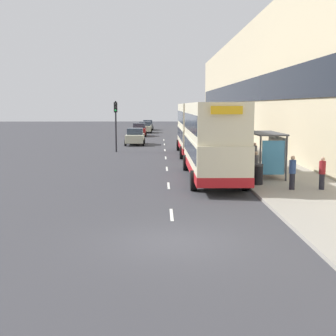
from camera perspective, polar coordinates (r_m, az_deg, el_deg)
The scene contains 23 objects.
ground_plane at distance 14.51m, azimuth 0.78°, elevation -8.98°, with size 220.00×220.00×0.00m, color #38383D.
pavement at distance 53.01m, azimuth 6.58°, elevation 3.15°, with size 5.00×93.00×0.14m.
terrace_facade at distance 53.57m, azimuth 10.98°, elevation 9.91°, with size 3.10×93.00×12.84m.
lane_mark_0 at distance 17.95m, azimuth 0.44°, elevation -5.72°, with size 0.12×2.00×0.01m.
lane_mark_1 at distance 24.36m, azimuth 0.07°, elevation -2.17°, with size 0.12×2.00×0.01m.
lane_mark_2 at distance 30.83m, azimuth -0.14°, elevation -0.10°, with size 0.12×2.00×0.01m.
lane_mark_3 at distance 37.32m, azimuth -0.28°, elevation 1.25°, with size 0.12×2.00×0.01m.
lane_mark_4 at distance 43.83m, azimuth -0.38°, elevation 2.20°, with size 0.12×2.00×0.01m.
lane_mark_5 at distance 50.35m, azimuth -0.46°, elevation 2.90°, with size 0.12×2.00×0.01m.
lane_mark_6 at distance 56.87m, azimuth -0.51°, elevation 3.44°, with size 0.12×2.00×0.01m.
bus_shelter at distance 27.11m, azimuth 12.29°, elevation 2.64°, with size 1.60×4.20×2.48m.
double_decker_bus_near at distance 26.28m, azimuth 5.40°, elevation 3.52°, with size 2.85×11.24×4.30m.
double_decker_bus_ahead at distance 39.78m, azimuth 3.31°, elevation 4.92°, with size 2.85×10.69×4.30m.
car_0 at distance 64.15m, azimuth -3.53°, elevation 4.68°, with size 1.98×4.50×1.78m.
car_1 at distance 50.03m, azimuth -4.03°, elevation 3.84°, with size 2.04×4.54×1.76m.
car_2 at distance 80.60m, azimuth -2.48°, elevation 5.26°, with size 1.92×4.44×1.69m.
car_3 at distance 72.26m, azimuth -2.82°, elevation 4.99°, with size 2.09×4.58×1.71m.
pedestrian_at_shelter at distance 23.59m, azimuth 18.28°, elevation -0.56°, with size 0.31×0.31×1.58m.
pedestrian_1 at distance 25.14m, azimuth 10.63°, elevation 0.21°, with size 0.32×0.32×1.61m.
pedestrian_2 at distance 31.61m, azimuth 10.53°, elevation 1.67°, with size 0.31×0.31×1.57m.
pedestrian_3 at distance 23.16m, azimuth 14.92°, elevation -0.51°, with size 0.32×0.32×1.64m.
litter_bin at distance 24.30m, azimuth 10.88°, elevation -0.75°, with size 0.55×0.55×1.05m.
traffic_light_far_kerb at distance 42.16m, azimuth -6.39°, elevation 6.11°, with size 0.30×0.32×4.55m.
Camera 1 is at (-0.42, -13.90, 4.14)m, focal length 50.00 mm.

